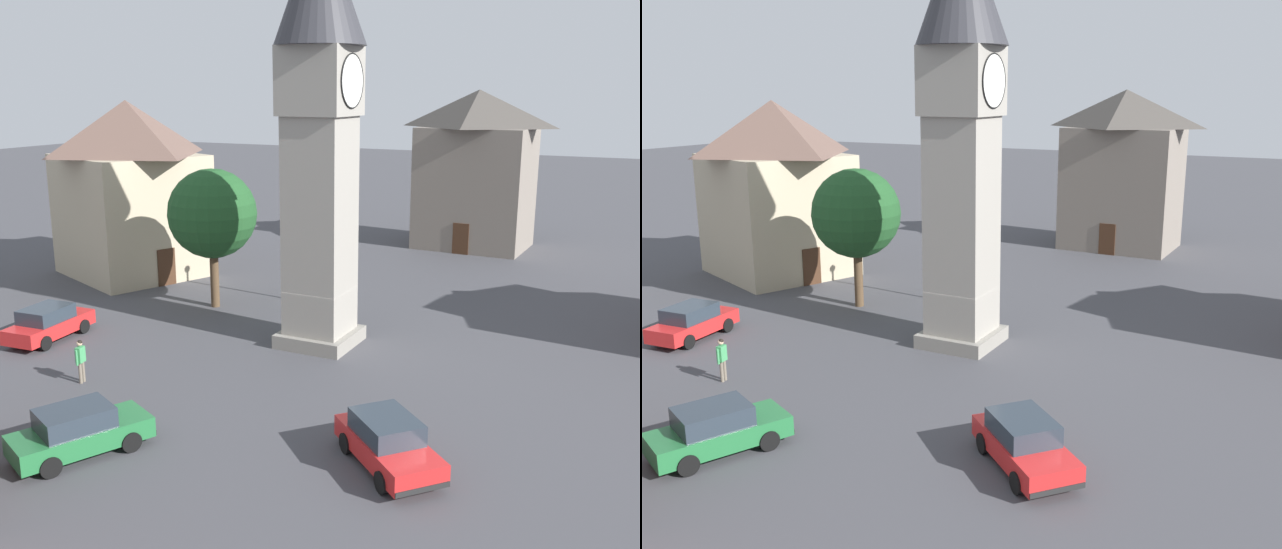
# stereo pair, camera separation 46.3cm
# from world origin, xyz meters

# --- Properties ---
(ground_plane) EXTENTS (200.00, 200.00, 0.00)m
(ground_plane) POSITION_xyz_m (0.00, 0.00, 0.00)
(ground_plane) COLOR #424247
(clock_tower) EXTENTS (3.73, 3.73, 17.71)m
(clock_tower) POSITION_xyz_m (0.00, 0.00, 10.30)
(clock_tower) COLOR gray
(clock_tower) RESTS_ON ground
(car_blue_kerb) EXTENTS (4.02, 4.19, 1.53)m
(car_blue_kerb) POSITION_xyz_m (-8.71, -6.50, 0.76)
(car_blue_kerb) COLOR red
(car_blue_kerb) RESTS_ON ground
(car_silver_kerb) EXTENTS (4.45, 3.28, 1.53)m
(car_silver_kerb) POSITION_xyz_m (-12.15, 2.13, 0.76)
(car_silver_kerb) COLOR #236B38
(car_silver_kerb) RESTS_ON ground
(car_red_corner) EXTENTS (4.24, 2.05, 1.53)m
(car_red_corner) POSITION_xyz_m (-4.82, 10.99, 0.76)
(car_red_corner) COLOR red
(car_red_corner) RESTS_ON ground
(pedestrian) EXTENTS (0.55, 0.28, 1.69)m
(pedestrian) POSITION_xyz_m (-7.89, 6.16, 1.01)
(pedestrian) COLOR #706656
(pedestrian) RESTS_ON ground
(tree) EXTENTS (4.45, 4.45, 7.03)m
(tree) POSITION_xyz_m (2.67, 7.27, 4.78)
(tree) COLOR brown
(tree) RESTS_ON ground
(building_terrace_right) EXTENTS (9.62, 9.97, 10.18)m
(building_terrace_right) POSITION_xyz_m (6.37, 15.54, 5.20)
(building_terrace_right) COLOR tan
(building_terrace_right) RESTS_ON ground
(building_corner_back) EXTENTS (6.02, 7.85, 10.76)m
(building_corner_back) POSITION_xyz_m (22.85, -0.70, 5.47)
(building_corner_back) COLOR slate
(building_corner_back) RESTS_ON ground
(lamp_post) EXTENTS (0.36, 0.36, 5.18)m
(lamp_post) POSITION_xyz_m (5.47, 4.39, 3.45)
(lamp_post) COLOR black
(lamp_post) RESTS_ON ground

